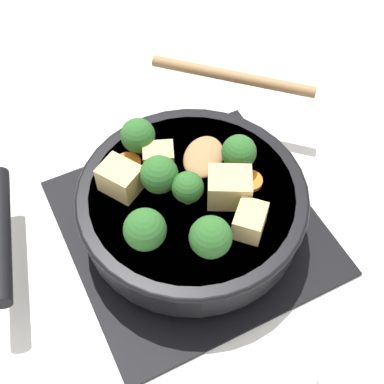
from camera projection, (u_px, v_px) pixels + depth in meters
The scene contains 17 objects.
ground_plane at pixel (192, 227), 0.69m from camera, with size 2.40×2.40×0.00m, color white.
front_burner_grate at pixel (192, 222), 0.68m from camera, with size 0.31×0.31×0.03m.
skillet_pan at pixel (189, 203), 0.65m from camera, with size 0.28×0.39×0.05m.
wooden_spoon at pixel (221, 109), 0.70m from camera, with size 0.23×0.23×0.02m.
tofu_cube_center_large at pixel (159, 157), 0.64m from camera, with size 0.04×0.03×0.03m, color #DBB770.
tofu_cube_near_handle at pixel (250, 221), 0.59m from camera, with size 0.04×0.03×0.03m, color #DBB770.
tofu_cube_east_chunk at pixel (120, 178), 0.62m from camera, with size 0.05×0.04×0.04m, color #DBB770.
tofu_cube_west_chunk at pixel (229, 188), 0.61m from camera, with size 0.05×0.04×0.04m, color #DBB770.
broccoli_floret_near_spoon at pixel (145, 230), 0.57m from camera, with size 0.05×0.05×0.05m.
broccoli_floret_center_top at pixel (211, 237), 0.56m from camera, with size 0.05×0.05×0.05m.
broccoli_floret_east_rim at pixel (188, 188), 0.60m from camera, with size 0.04×0.04×0.04m.
broccoli_floret_west_rim at pixel (138, 136), 0.65m from camera, with size 0.04×0.04×0.05m.
broccoli_floret_north_edge at pixel (159, 175), 0.61m from camera, with size 0.04×0.04×0.05m.
broccoli_floret_south_cluster at pixel (239, 152), 0.63m from camera, with size 0.04×0.04×0.05m.
carrot_slice_orange_thin at pixel (250, 181), 0.64m from camera, with size 0.03×0.03×0.01m, color orange.
carrot_slice_near_center at pixel (128, 163), 0.65m from camera, with size 0.03×0.03×0.01m, color orange.
carrot_slice_edge_slice at pixel (148, 219), 0.61m from camera, with size 0.02×0.02×0.01m, color orange.
Camera 1 is at (0.33, -0.17, 0.59)m, focal length 50.00 mm.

